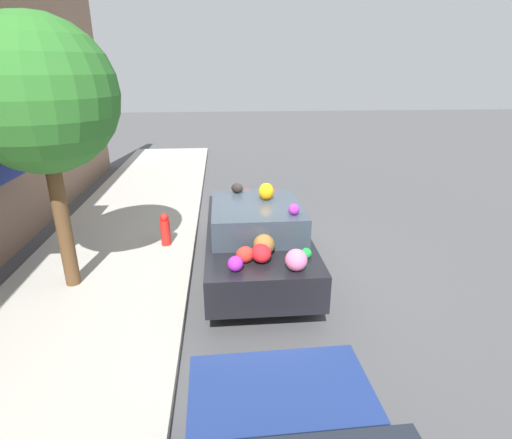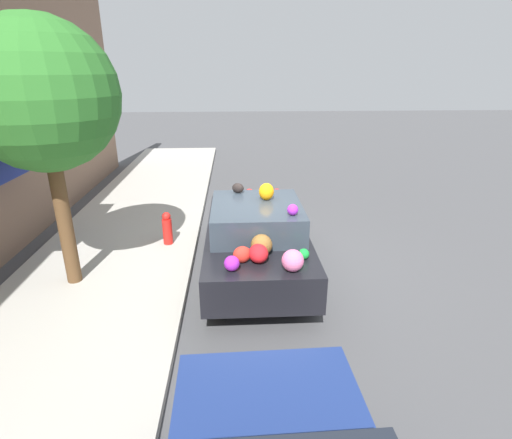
% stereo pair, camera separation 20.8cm
% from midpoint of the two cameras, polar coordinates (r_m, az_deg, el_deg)
% --- Properties ---
extents(ground_plane, '(60.00, 60.00, 0.00)m').
position_cam_midpoint_polar(ground_plane, '(7.63, -1.71, -7.46)').
color(ground_plane, '#4C4C4F').
extents(sidewalk_curb, '(24.00, 3.20, 0.13)m').
position_cam_midpoint_polar(sidewalk_curb, '(7.95, -21.71, -7.33)').
color(sidewalk_curb, '#B2ADA3').
rests_on(sidewalk_curb, ground).
extents(street_tree, '(2.28, 2.28, 4.25)m').
position_cam_midpoint_polar(street_tree, '(6.90, -29.31, 14.99)').
color(street_tree, brown).
rests_on(street_tree, sidewalk_curb).
extents(fire_hydrant, '(0.20, 0.20, 0.70)m').
position_cam_midpoint_polar(fire_hydrant, '(8.54, -13.52, -1.37)').
color(fire_hydrant, red).
rests_on(fire_hydrant, sidewalk_curb).
extents(art_car, '(3.93, 1.82, 1.70)m').
position_cam_midpoint_polar(art_car, '(7.27, -0.75, -2.48)').
color(art_car, black).
rests_on(art_car, ground).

